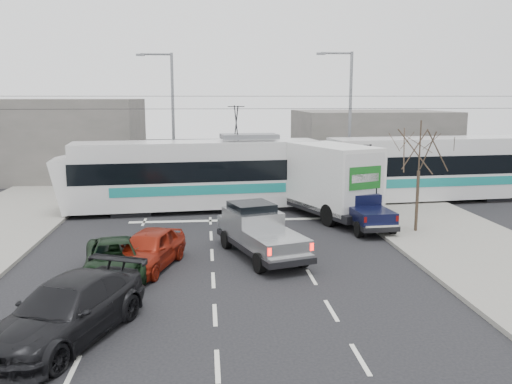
{
  "coord_description": "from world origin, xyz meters",
  "views": [
    {
      "loc": [
        -1.9,
        -20.72,
        6.17
      ],
      "look_at": [
        0.42,
        3.96,
        1.8
      ],
      "focal_mm": 38.0,
      "sensor_mm": 36.0,
      "label": 1
    }
  ],
  "objects": [
    {
      "name": "green_car",
      "position": [
        -5.12,
        -2.13,
        0.61
      ],
      "size": [
        2.69,
        4.64,
        1.22
      ],
      "primitive_type": "imported",
      "rotation": [
        0.0,
        0.0,
        0.16
      ],
      "color": "black",
      "rests_on": "ground"
    },
    {
      "name": "bare_tree",
      "position": [
        7.6,
        2.5,
        3.79
      ],
      "size": [
        2.4,
        2.4,
        5.0
      ],
      "color": "#47382B",
      "rests_on": "ground"
    },
    {
      "name": "building_right",
      "position": [
        12.0,
        24.0,
        2.5
      ],
      "size": [
        12.0,
        10.0,
        5.0
      ],
      "primitive_type": "cube",
      "color": "slate",
      "rests_on": "ground"
    },
    {
      "name": "sidewalk_right",
      "position": [
        9.0,
        0.0,
        0.07
      ],
      "size": [
        6.0,
        60.0,
        0.15
      ],
      "primitive_type": "cube",
      "color": "gray",
      "rests_on": "ground"
    },
    {
      "name": "red_car",
      "position": [
        -4.0,
        -1.43,
        0.71
      ],
      "size": [
        2.83,
        4.48,
        1.42
      ],
      "primitive_type": "imported",
      "rotation": [
        0.0,
        0.0,
        -0.3
      ],
      "color": "maroon",
      "rests_on": "ground"
    },
    {
      "name": "navy_pickup",
      "position": [
        5.48,
        3.92,
        0.94
      ],
      "size": [
        2.04,
        4.64,
        1.91
      ],
      "rotation": [
        0.0,
        0.0,
        0.07
      ],
      "color": "black",
      "rests_on": "ground"
    },
    {
      "name": "catenary",
      "position": [
        0.0,
        10.0,
        3.88
      ],
      "size": [
        60.0,
        0.2,
        7.0
      ],
      "color": "black",
      "rests_on": "ground"
    },
    {
      "name": "tram",
      "position": [
        4.75,
        9.42,
        2.0
      ],
      "size": [
        27.8,
        5.54,
        5.65
      ],
      "rotation": [
        0.0,
        0.0,
        0.1
      ],
      "color": "silver",
      "rests_on": "ground"
    },
    {
      "name": "street_lamp_near",
      "position": [
        7.31,
        14.0,
        5.11
      ],
      "size": [
        2.38,
        0.25,
        9.0
      ],
      "color": "slate",
      "rests_on": "ground"
    },
    {
      "name": "street_lamp_far",
      "position": [
        -4.19,
        16.0,
        5.11
      ],
      "size": [
        2.38,
        0.25,
        9.0
      ],
      "color": "slate",
      "rests_on": "ground"
    },
    {
      "name": "ground",
      "position": [
        0.0,
        0.0,
        0.0
      ],
      "size": [
        120.0,
        120.0,
        0.0
      ],
      "primitive_type": "plane",
      "color": "black",
      "rests_on": "ground"
    },
    {
      "name": "box_truck",
      "position": [
        4.31,
        6.64,
        1.86
      ],
      "size": [
        5.19,
        7.96,
        3.77
      ],
      "rotation": [
        0.0,
        0.0,
        0.38
      ],
      "color": "black",
      "rests_on": "ground"
    },
    {
      "name": "dark_car",
      "position": [
        -5.49,
        -7.2,
        0.77
      ],
      "size": [
        4.03,
        5.71,
        1.53
      ],
      "primitive_type": "imported",
      "rotation": [
        0.0,
        0.0,
        -0.4
      ],
      "color": "black",
      "rests_on": "ground"
    },
    {
      "name": "silver_pickup",
      "position": [
        0.13,
        -0.14,
        0.98
      ],
      "size": [
        3.4,
        5.73,
        1.97
      ],
      "rotation": [
        0.0,
        0.0,
        0.31
      ],
      "color": "black",
      "rests_on": "ground"
    },
    {
      "name": "traffic_signal",
      "position": [
        6.47,
        6.5,
        2.74
      ],
      "size": [
        0.44,
        0.44,
        3.6
      ],
      "color": "black",
      "rests_on": "ground"
    },
    {
      "name": "building_left",
      "position": [
        -14.0,
        22.0,
        3.0
      ],
      "size": [
        14.0,
        10.0,
        6.0
      ],
      "primitive_type": "cube",
      "color": "slate",
      "rests_on": "ground"
    },
    {
      "name": "rails",
      "position": [
        0.0,
        10.0,
        0.01
      ],
      "size": [
        60.0,
        1.6,
        0.03
      ],
      "primitive_type": "cube",
      "color": "#33302D",
      "rests_on": "ground"
    }
  ]
}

